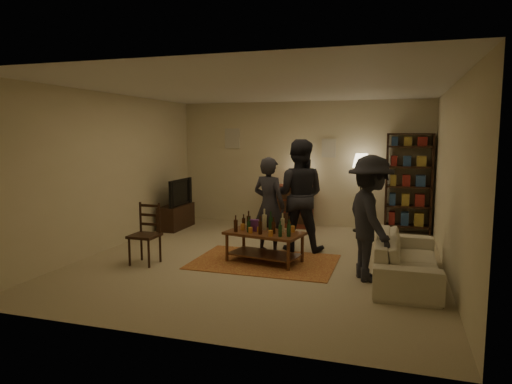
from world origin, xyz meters
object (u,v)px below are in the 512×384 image
at_px(dresser, 289,205).
at_px(sofa, 407,258).
at_px(person_left, 269,205).
at_px(coffee_table, 265,236).
at_px(person_by_sofa, 370,218).
at_px(dining_chair, 147,231).
at_px(bookshelf, 409,182).
at_px(person_right, 298,195).
at_px(floor_lamp, 361,166).
at_px(tv_stand, 176,210).

bearing_deg(dresser, sofa, -52.46).
bearing_deg(person_left, coffee_table, 116.56).
distance_m(person_left, person_by_sofa, 1.96).
xyz_separation_m(dining_chair, bookshelf, (3.90, 3.51, 0.53)).
xyz_separation_m(dresser, person_by_sofa, (1.89, -3.25, 0.38)).
distance_m(dresser, sofa, 3.93).
distance_m(person_right, person_by_sofa, 1.83).
relative_size(floor_lamp, person_by_sofa, 0.93).
distance_m(dining_chair, floor_lamp, 4.58).
bearing_deg(person_right, coffee_table, 66.49).
bearing_deg(dining_chair, person_by_sofa, 3.89).
xyz_separation_m(dining_chair, tv_stand, (-0.79, 2.53, -0.12)).
bearing_deg(dresser, tv_stand, -157.93).
xyz_separation_m(coffee_table, dresser, (-0.28, 2.86, 0.05)).
bearing_deg(person_left, sofa, 177.32).
xyz_separation_m(coffee_table, bookshelf, (2.16, 2.92, 0.61)).
height_order(coffee_table, tv_stand, tv_stand).
height_order(coffee_table, person_right, person_right).
xyz_separation_m(bookshelf, person_by_sofa, (-0.55, -3.32, -0.17)).
xyz_separation_m(bookshelf, floor_lamp, (-0.93, -0.13, 0.32)).
xyz_separation_m(dining_chair, person_right, (2.07, 1.49, 0.45)).
height_order(bookshelf, person_right, bookshelf).
xyz_separation_m(coffee_table, person_left, (-0.09, 0.57, 0.39)).
bearing_deg(dresser, person_right, -72.61).
relative_size(dresser, person_right, 0.71).
distance_m(dining_chair, person_right, 2.59).
relative_size(floor_lamp, person_right, 0.84).
bearing_deg(person_left, dining_chair, 52.76).
height_order(bookshelf, floor_lamp, bookshelf).
distance_m(dresser, person_by_sofa, 3.78).
xyz_separation_m(sofa, person_by_sofa, (-0.50, -0.14, 0.56)).
height_order(dresser, person_by_sofa, person_by_sofa).
height_order(tv_stand, sofa, tv_stand).
xyz_separation_m(dresser, floor_lamp, (1.51, -0.06, 0.88)).
distance_m(dining_chair, bookshelf, 5.27).
xyz_separation_m(dresser, sofa, (2.39, -3.11, -0.17)).
bearing_deg(sofa, floor_lamp, 16.11).
relative_size(coffee_table, floor_lamp, 0.80).
height_order(coffee_table, dining_chair, dining_chair).
bearing_deg(sofa, bookshelf, -0.82).
relative_size(floor_lamp, person_left, 0.99).
height_order(coffee_table, bookshelf, bookshelf).
bearing_deg(person_by_sofa, coffee_table, 53.29).
bearing_deg(sofa, dining_chair, 94.85).
bearing_deg(bookshelf, dining_chair, -138.02).
distance_m(dresser, person_left, 2.32).
relative_size(tv_stand, person_right, 0.55).
height_order(dresser, sofa, dresser).
distance_m(bookshelf, floor_lamp, 0.99).
relative_size(sofa, person_left, 1.28).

